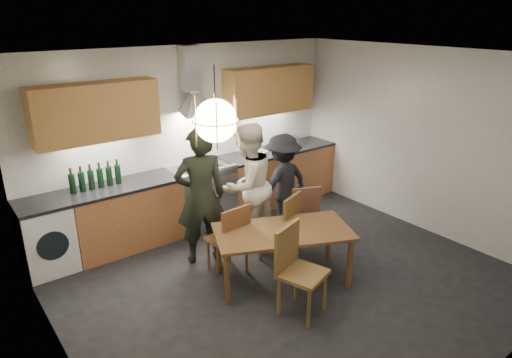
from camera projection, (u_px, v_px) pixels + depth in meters
ground at (287, 278)px, 5.51m from camera, size 5.00×5.00×0.00m
room_shell at (290, 142)px, 4.92m from camera, size 5.02×4.52×2.61m
counter_run at (203, 195)px, 6.82m from camera, size 5.00×0.62×0.90m
range_stove at (202, 196)px, 6.81m from camera, size 0.90×0.60×0.92m
wall_fixtures at (194, 99)px, 6.40m from camera, size 4.30×0.54×1.10m
pendant_lamp at (216, 121)px, 4.14m from camera, size 0.43×0.43×0.70m
dining_table at (283, 236)px, 5.28m from camera, size 1.75×1.35×0.66m
chair_back_left at (231, 236)px, 5.43m from camera, size 0.44×0.44×0.91m
chair_back_mid at (285, 223)px, 5.74m from camera, size 0.53×0.53×0.92m
chair_back_right at (303, 211)px, 6.16m from camera, size 0.52×0.52×0.87m
chair_front at (296, 264)px, 4.75m from camera, size 0.55×0.55×0.97m
person_left at (201, 196)px, 5.63m from camera, size 0.74×0.60×1.76m
person_mid at (248, 185)px, 6.09m from camera, size 0.91×0.76×1.69m
person_right at (282, 183)px, 6.55m from camera, size 0.96×0.60×1.43m
mixing_bowl at (258, 153)px, 7.17m from camera, size 0.33×0.33×0.07m
stock_pot at (292, 141)px, 7.65m from camera, size 0.28×0.28×0.15m
wine_bottles at (95, 176)px, 5.79m from camera, size 0.66×0.08×0.33m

